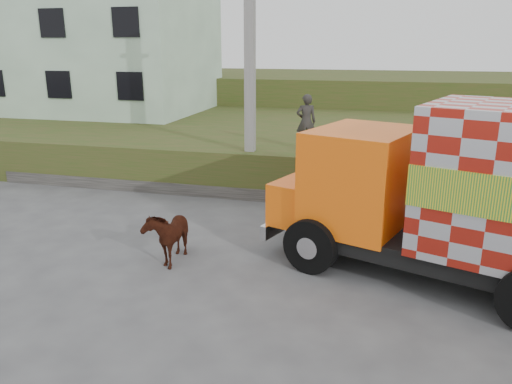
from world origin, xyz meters
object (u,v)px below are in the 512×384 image
(cow, at_px, (168,234))
(pedestrian, at_px, (306,122))
(cargo_truck, at_px, (500,199))
(utility_pole, at_px, (250,69))

(cow, bearing_deg, pedestrian, 68.65)
(cargo_truck, distance_m, cow, 7.03)
(cargo_truck, xyz_separation_m, cow, (-6.90, -0.26, -1.29))
(utility_pole, relative_size, cow, 5.23)
(cow, xyz_separation_m, pedestrian, (2.15, 6.31, 1.75))
(utility_pole, height_order, cargo_truck, utility_pole)
(utility_pole, xyz_separation_m, cow, (-0.48, -5.48, -3.43))
(pedestrian, bearing_deg, utility_pole, 11.99)
(utility_pole, bearing_deg, cow, -94.97)
(pedestrian, bearing_deg, cow, 56.75)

